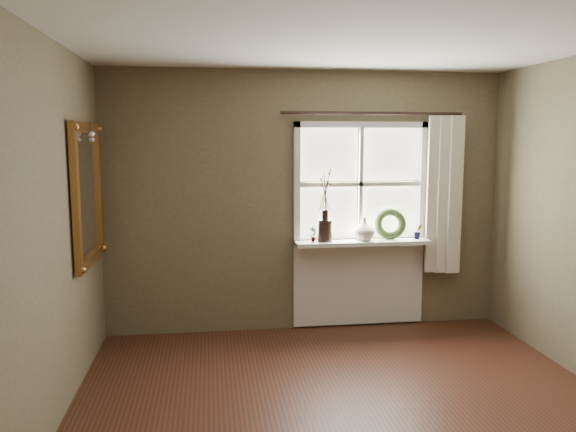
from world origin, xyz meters
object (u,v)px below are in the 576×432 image
(dark_jug, at_px, (325,231))
(gilt_mirror, at_px, (88,193))
(cream_vase, at_px, (364,229))
(wreath, at_px, (390,227))

(dark_jug, distance_m, gilt_mirror, 2.25)
(dark_jug, relative_size, cream_vase, 0.94)
(dark_jug, xyz_separation_m, wreath, (0.68, 0.04, 0.01))
(dark_jug, bearing_deg, gilt_mirror, -165.49)
(wreath, bearing_deg, gilt_mirror, -152.29)
(gilt_mirror, bearing_deg, wreath, 11.87)
(cream_vase, distance_m, wreath, 0.28)
(cream_vase, distance_m, gilt_mirror, 2.63)
(cream_vase, xyz_separation_m, wreath, (0.28, 0.04, 0.01))
(wreath, bearing_deg, cream_vase, -156.07)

